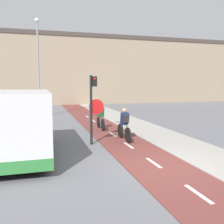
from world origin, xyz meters
TOP-DOWN VIEW (x-y plane):
  - ground_plane at (0.00, 0.00)m, footprint 120.00×120.00m
  - bike_lane at (0.00, 0.01)m, footprint 2.21×60.00m
  - sidewalk_strip at (2.31, 0.00)m, footprint 2.40×60.00m
  - building_row_background at (0.00, 27.52)m, footprint 60.00×5.20m
  - traffic_light_pole at (-1.42, 3.70)m, footprint 0.67×0.25m
  - street_lamp_far at (-3.71, 13.87)m, footprint 0.36×0.36m
  - cyclist_near at (0.15, 4.02)m, footprint 0.46×1.83m
  - cyclist_far at (-0.26, 7.14)m, footprint 0.46×1.80m
  - van at (-4.40, 2.71)m, footprint 2.14×5.41m

SIDE VIEW (x-z plane):
  - ground_plane at x=0.00m, z-range 0.00..0.00m
  - bike_lane at x=0.00m, z-range 0.00..0.02m
  - sidewalk_strip at x=2.31m, z-range 0.00..0.05m
  - cyclist_far at x=-0.26m, z-range -0.09..1.44m
  - cyclist_near at x=0.15m, z-range -0.05..1.51m
  - van at x=-4.40m, z-range -0.02..2.41m
  - traffic_light_pole at x=-1.42m, z-range 0.37..3.43m
  - building_row_background at x=0.00m, z-range 0.01..9.11m
  - street_lamp_far at x=-3.71m, z-range 0.79..8.57m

